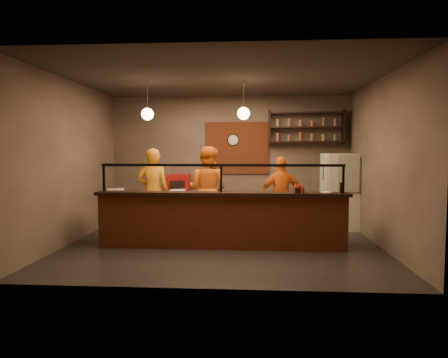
# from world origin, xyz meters

# --- Properties ---
(floor) EXTENTS (6.00, 6.00, 0.00)m
(floor) POSITION_xyz_m (0.00, 0.00, 0.00)
(floor) COLOR black
(floor) RESTS_ON ground
(ceiling) EXTENTS (6.00, 6.00, 0.00)m
(ceiling) POSITION_xyz_m (0.00, 0.00, 3.20)
(ceiling) COLOR #37302B
(ceiling) RESTS_ON wall_back
(wall_back) EXTENTS (6.00, 0.00, 6.00)m
(wall_back) POSITION_xyz_m (0.00, 2.50, 1.60)
(wall_back) COLOR #705E52
(wall_back) RESTS_ON floor
(wall_left) EXTENTS (0.00, 5.00, 5.00)m
(wall_left) POSITION_xyz_m (-3.00, 0.00, 1.60)
(wall_left) COLOR #705E52
(wall_left) RESTS_ON floor
(wall_right) EXTENTS (0.00, 5.00, 5.00)m
(wall_right) POSITION_xyz_m (3.00, 0.00, 1.60)
(wall_right) COLOR #705E52
(wall_right) RESTS_ON floor
(wall_front) EXTENTS (6.00, 0.00, 6.00)m
(wall_front) POSITION_xyz_m (0.00, -2.50, 1.60)
(wall_front) COLOR #705E52
(wall_front) RESTS_ON floor
(brick_patch) EXTENTS (1.60, 0.04, 1.30)m
(brick_patch) POSITION_xyz_m (0.20, 2.47, 1.90)
(brick_patch) COLOR #933F20
(brick_patch) RESTS_ON wall_back
(service_counter) EXTENTS (4.60, 0.25, 1.00)m
(service_counter) POSITION_xyz_m (0.00, -0.30, 0.50)
(service_counter) COLOR #933F20
(service_counter) RESTS_ON floor
(counter_ledge) EXTENTS (4.70, 0.37, 0.06)m
(counter_ledge) POSITION_xyz_m (0.00, -0.30, 1.03)
(counter_ledge) COLOR black
(counter_ledge) RESTS_ON service_counter
(worktop_cabinet) EXTENTS (4.60, 0.75, 0.85)m
(worktop_cabinet) POSITION_xyz_m (0.00, 0.20, 0.42)
(worktop_cabinet) COLOR gray
(worktop_cabinet) RESTS_ON floor
(worktop) EXTENTS (4.60, 0.75, 0.05)m
(worktop) POSITION_xyz_m (0.00, 0.20, 0.88)
(worktop) COLOR silver
(worktop) RESTS_ON worktop_cabinet
(sneeze_guard) EXTENTS (4.50, 0.05, 0.52)m
(sneeze_guard) POSITION_xyz_m (0.00, -0.30, 1.37)
(sneeze_guard) COLOR white
(sneeze_guard) RESTS_ON counter_ledge
(wall_shelving) EXTENTS (1.84, 0.28, 0.85)m
(wall_shelving) POSITION_xyz_m (1.90, 2.32, 2.40)
(wall_shelving) COLOR black
(wall_shelving) RESTS_ON wall_back
(wall_clock) EXTENTS (0.30, 0.04, 0.30)m
(wall_clock) POSITION_xyz_m (0.10, 2.46, 2.10)
(wall_clock) COLOR black
(wall_clock) RESTS_ON wall_back
(pendant_left) EXTENTS (0.24, 0.24, 0.77)m
(pendant_left) POSITION_xyz_m (-1.50, 0.20, 2.55)
(pendant_left) COLOR black
(pendant_left) RESTS_ON ceiling
(pendant_right) EXTENTS (0.24, 0.24, 0.77)m
(pendant_right) POSITION_xyz_m (0.40, 0.20, 2.55)
(pendant_right) COLOR black
(pendant_right) RESTS_ON ceiling
(cook_left) EXTENTS (0.74, 0.53, 1.88)m
(cook_left) POSITION_xyz_m (-1.58, 0.87, 0.94)
(cook_left) COLOR #C77112
(cook_left) RESTS_ON floor
(cook_mid) EXTENTS (1.13, 1.00, 1.92)m
(cook_mid) POSITION_xyz_m (-0.41, 1.15, 0.96)
(cook_mid) COLOR #D76014
(cook_mid) RESTS_ON floor
(cook_right) EXTENTS (1.06, 0.59, 1.70)m
(cook_right) POSITION_xyz_m (1.22, 1.09, 0.85)
(cook_right) COLOR #D95C14
(cook_right) RESTS_ON floor
(fridge) EXTENTS (0.80, 0.76, 1.77)m
(fridge) POSITION_xyz_m (2.60, 1.72, 0.88)
(fridge) COLOR beige
(fridge) RESTS_ON floor
(red_cooler) EXTENTS (0.54, 0.49, 1.25)m
(red_cooler) POSITION_xyz_m (-1.23, 2.15, 0.62)
(red_cooler) COLOR #B00C0B
(red_cooler) RESTS_ON floor
(pizza_dough) EXTENTS (0.58, 0.58, 0.01)m
(pizza_dough) POSITION_xyz_m (1.07, 0.11, 0.91)
(pizza_dough) COLOR white
(pizza_dough) RESTS_ON worktop
(prep_tub_a) EXTENTS (0.40, 0.36, 0.16)m
(prep_tub_a) POSITION_xyz_m (-2.15, 0.13, 0.98)
(prep_tub_a) COLOR white
(prep_tub_a) RESTS_ON worktop
(prep_tub_b) EXTENTS (0.34, 0.30, 0.15)m
(prep_tub_b) POSITION_xyz_m (-0.90, 0.18, 0.97)
(prep_tub_b) COLOR silver
(prep_tub_b) RESTS_ON worktop
(prep_tub_c) EXTENTS (0.29, 0.24, 0.14)m
(prep_tub_c) POSITION_xyz_m (-0.92, 0.13, 0.97)
(prep_tub_c) COLOR silver
(prep_tub_c) RESTS_ON worktop
(rolling_pin) EXTENTS (0.31, 0.21, 0.06)m
(rolling_pin) POSITION_xyz_m (-1.34, 0.33, 0.93)
(rolling_pin) COLOR yellow
(rolling_pin) RESTS_ON worktop
(condiment_caddy) EXTENTS (0.19, 0.16, 0.10)m
(condiment_caddy) POSITION_xyz_m (1.42, -0.36, 1.11)
(condiment_caddy) COLOR black
(condiment_caddy) RESTS_ON counter_ledge
(pepper_mill) EXTENTS (0.05, 0.05, 0.19)m
(pepper_mill) POSITION_xyz_m (2.17, -0.33, 1.16)
(pepper_mill) COLOR black
(pepper_mill) RESTS_ON counter_ledge
(small_plate) EXTENTS (0.24, 0.24, 0.01)m
(small_plate) POSITION_xyz_m (1.93, -0.25, 1.07)
(small_plate) COLOR white
(small_plate) RESTS_ON counter_ledge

